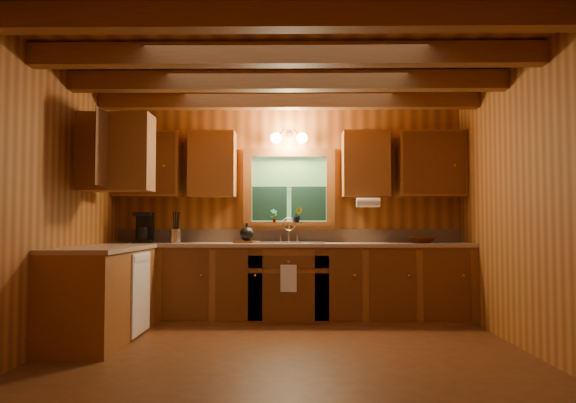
# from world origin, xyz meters

# --- Properties ---
(room) EXTENTS (4.20, 4.20, 4.20)m
(room) POSITION_xyz_m (0.00, 0.00, 1.30)
(room) COLOR #552F14
(room) RESTS_ON ground
(ceiling_beams) EXTENTS (4.20, 2.54, 0.18)m
(ceiling_beams) POSITION_xyz_m (0.00, 0.00, 2.49)
(ceiling_beams) COLOR brown
(ceiling_beams) RESTS_ON room
(base_cabinets) EXTENTS (4.20, 2.22, 0.86)m
(base_cabinets) POSITION_xyz_m (-0.49, 1.28, 0.43)
(base_cabinets) COLOR brown
(base_cabinets) RESTS_ON ground
(countertop) EXTENTS (4.20, 2.24, 0.04)m
(countertop) POSITION_xyz_m (-0.48, 1.29, 0.88)
(countertop) COLOR tan
(countertop) RESTS_ON base_cabinets
(backsplash) EXTENTS (4.20, 0.02, 0.16)m
(backsplash) POSITION_xyz_m (0.00, 1.89, 0.98)
(backsplash) COLOR tan
(backsplash) RESTS_ON room
(dishwasher_panel) EXTENTS (0.02, 0.60, 0.80)m
(dishwasher_panel) POSITION_xyz_m (-1.47, 0.68, 0.43)
(dishwasher_panel) COLOR white
(dishwasher_panel) RESTS_ON base_cabinets
(upper_cabinets) EXTENTS (4.19, 1.77, 0.78)m
(upper_cabinets) POSITION_xyz_m (-0.56, 1.42, 1.84)
(upper_cabinets) COLOR brown
(upper_cabinets) RESTS_ON room
(window) EXTENTS (1.12, 0.08, 1.00)m
(window) POSITION_xyz_m (0.00, 1.87, 1.53)
(window) COLOR brown
(window) RESTS_ON room
(window_sill) EXTENTS (1.06, 0.14, 0.04)m
(window_sill) POSITION_xyz_m (0.00, 1.82, 1.12)
(window_sill) COLOR brown
(window_sill) RESTS_ON room
(wall_sconce) EXTENTS (0.45, 0.21, 0.17)m
(wall_sconce) POSITION_xyz_m (0.00, 1.75, 2.16)
(wall_sconce) COLOR black
(wall_sconce) RESTS_ON room
(paper_towel_roll) EXTENTS (0.27, 0.11, 0.11)m
(paper_towel_roll) POSITION_xyz_m (0.92, 1.53, 1.37)
(paper_towel_roll) COLOR white
(paper_towel_roll) RESTS_ON upper_cabinets
(dish_towel) EXTENTS (0.18, 0.01, 0.30)m
(dish_towel) POSITION_xyz_m (0.00, 1.26, 0.52)
(dish_towel) COLOR white
(dish_towel) RESTS_ON base_cabinets
(sink) EXTENTS (0.82, 0.48, 0.43)m
(sink) POSITION_xyz_m (0.00, 1.60, 0.86)
(sink) COLOR silver
(sink) RESTS_ON countertop
(coffee_maker) EXTENTS (0.20, 0.26, 0.36)m
(coffee_maker) POSITION_xyz_m (-1.70, 1.59, 1.08)
(coffee_maker) COLOR black
(coffee_maker) RESTS_ON countertop
(utensil_crock) EXTENTS (0.13, 0.13, 0.37)m
(utensil_crock) POSITION_xyz_m (-1.31, 1.52, 0.99)
(utensil_crock) COLOR silver
(utensil_crock) RESTS_ON countertop
(cutting_board) EXTENTS (0.31, 0.25, 0.02)m
(cutting_board) POSITION_xyz_m (-0.49, 1.53, 0.91)
(cutting_board) COLOR #5A3013
(cutting_board) RESTS_ON countertop
(teakettle) EXTENTS (0.16, 0.16, 0.21)m
(teakettle) POSITION_xyz_m (-0.49, 1.53, 1.01)
(teakettle) COLOR black
(teakettle) RESTS_ON cutting_board
(wicker_basket) EXTENTS (0.37, 0.37, 0.08)m
(wicker_basket) POSITION_xyz_m (1.55, 1.60, 0.94)
(wicker_basket) COLOR #48230C
(wicker_basket) RESTS_ON countertop
(potted_plant_left) EXTENTS (0.10, 0.09, 0.17)m
(potted_plant_left) POSITION_xyz_m (-0.18, 1.79, 1.22)
(potted_plant_left) COLOR #5A3013
(potted_plant_left) RESTS_ON window_sill
(potted_plant_right) EXTENTS (0.10, 0.08, 0.18)m
(potted_plant_right) POSITION_xyz_m (0.11, 1.79, 1.23)
(potted_plant_right) COLOR #5A3013
(potted_plant_right) RESTS_ON window_sill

